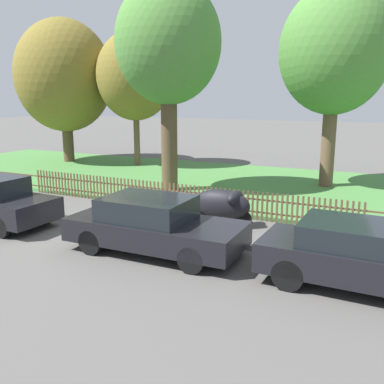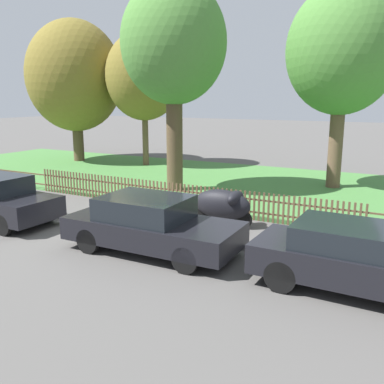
% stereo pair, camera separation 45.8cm
% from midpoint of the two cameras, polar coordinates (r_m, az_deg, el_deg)
% --- Properties ---
extents(ground_plane, '(120.00, 120.00, 0.00)m').
position_cam_midpoint_polar(ground_plane, '(12.38, -7.48, -5.05)').
color(ground_plane, '#565451').
extents(kerb_stone, '(34.89, 0.20, 0.12)m').
position_cam_midpoint_polar(kerb_stone, '(12.44, -7.22, -4.66)').
color(kerb_stone, gray).
rests_on(kerb_stone, ground).
extents(grass_strip, '(34.89, 10.28, 0.01)m').
position_cam_midpoint_polar(grass_strip, '(19.04, 6.25, 1.23)').
color(grass_strip, '#477F3D').
rests_on(grass_strip, ground).
extents(park_fence, '(34.89, 0.05, 0.91)m').
position_cam_midpoint_polar(park_fence, '(14.42, -1.39, -0.55)').
color(park_fence, brown).
rests_on(park_fence, ground).
extents(parked_car_navy_estate, '(4.34, 1.86, 1.36)m').
position_cam_midpoint_polar(parked_car_navy_estate, '(10.47, -4.29, -4.31)').
color(parked_car_navy_estate, black).
rests_on(parked_car_navy_estate, ground).
extents(parked_car_red_compact, '(3.82, 1.76, 1.33)m').
position_cam_midpoint_polar(parked_car_red_compact, '(9.02, 21.69, -8.03)').
color(parked_car_red_compact, black).
rests_on(parked_car_red_compact, ground).
extents(covered_motorcycle, '(1.87, 0.83, 1.08)m').
position_cam_midpoint_polar(covered_motorcycle, '(12.57, 5.25, -1.64)').
color(covered_motorcycle, black).
rests_on(covered_motorcycle, ground).
extents(tree_nearest_kerb, '(5.45, 5.45, 8.03)m').
position_cam_midpoint_polar(tree_nearest_kerb, '(26.20, -14.89, 14.67)').
color(tree_nearest_kerb, brown).
rests_on(tree_nearest_kerb, ground).
extents(tree_behind_motorcycle, '(4.12, 4.12, 7.20)m').
position_cam_midpoint_polar(tree_behind_motorcycle, '(23.86, -5.86, 15.12)').
color(tree_behind_motorcycle, brown).
rests_on(tree_behind_motorcycle, ground).
extents(tree_mid_park, '(4.08, 4.08, 8.10)m').
position_cam_midpoint_polar(tree_mid_park, '(17.28, -1.65, 19.05)').
color(tree_mid_park, brown).
rests_on(tree_mid_park, ground).
extents(tree_far_left, '(4.42, 4.42, 8.08)m').
position_cam_midpoint_polar(tree_far_left, '(18.80, 20.11, 17.23)').
color(tree_far_left, brown).
rests_on(tree_far_left, ground).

